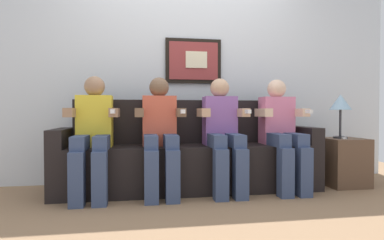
{
  "coord_description": "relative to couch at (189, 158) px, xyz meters",
  "views": [
    {
      "loc": [
        -0.48,
        -2.79,
        0.77
      ],
      "look_at": [
        0.0,
        0.15,
        0.7
      ],
      "focal_mm": 29.53,
      "sensor_mm": 36.0,
      "label": 1
    }
  ],
  "objects": [
    {
      "name": "side_table_right",
      "position": [
        1.63,
        -0.11,
        -0.06
      ],
      "size": [
        0.4,
        0.4,
        0.5
      ],
      "color": "brown",
      "rests_on": "ground_plane"
    },
    {
      "name": "table_lamp",
      "position": [
        1.58,
        -0.11,
        0.55
      ],
      "size": [
        0.22,
        0.22,
        0.46
      ],
      "color": "#333338",
      "rests_on": "side_table_right"
    },
    {
      "name": "person_left_center",
      "position": [
        -0.3,
        -0.17,
        0.29
      ],
      "size": [
        0.46,
        0.56,
        1.11
      ],
      "color": "#D8593F",
      "rests_on": "ground_plane"
    },
    {
      "name": "person_right_center",
      "position": [
        0.3,
        -0.17,
        0.29
      ],
      "size": [
        0.46,
        0.56,
        1.11
      ],
      "color": "#8C59A5",
      "rests_on": "ground_plane"
    },
    {
      "name": "back_wall_assembly",
      "position": [
        0.0,
        0.44,
        0.99
      ],
      "size": [
        4.96,
        0.1,
        2.6
      ],
      "color": "silver",
      "rests_on": "ground_plane"
    },
    {
      "name": "person_leftmost",
      "position": [
        -0.9,
        -0.17,
        0.29
      ],
      "size": [
        0.46,
        0.56,
        1.11
      ],
      "color": "yellow",
      "rests_on": "ground_plane"
    },
    {
      "name": "ground_plane",
      "position": [
        0.0,
        -0.33,
        -0.31
      ],
      "size": [
        6.45,
        6.45,
        0.0
      ],
      "primitive_type": "plane",
      "color": "#8C6B4C"
    },
    {
      "name": "spare_remote_on_table",
      "position": [
        1.57,
        -0.14,
        0.2
      ],
      "size": [
        0.04,
        0.13,
        0.02
      ],
      "primitive_type": "cube",
      "color": "white",
      "rests_on": "side_table_right"
    },
    {
      "name": "couch",
      "position": [
        0.0,
        0.0,
        0.0
      ],
      "size": [
        2.56,
        0.58,
        0.9
      ],
      "color": "black",
      "rests_on": "ground_plane"
    },
    {
      "name": "person_rightmost",
      "position": [
        0.91,
        -0.17,
        0.29
      ],
      "size": [
        0.46,
        0.56,
        1.11
      ],
      "color": "pink",
      "rests_on": "ground_plane"
    }
  ]
}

